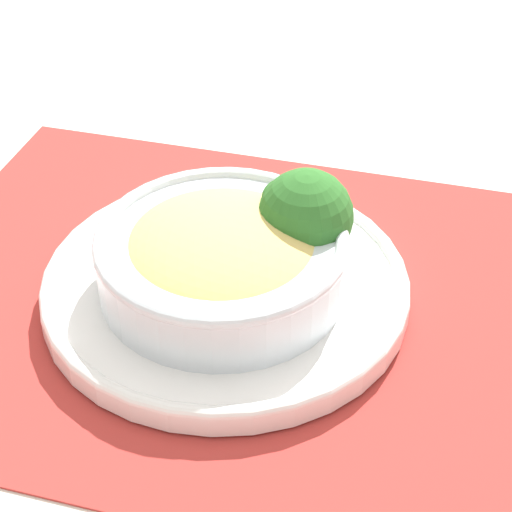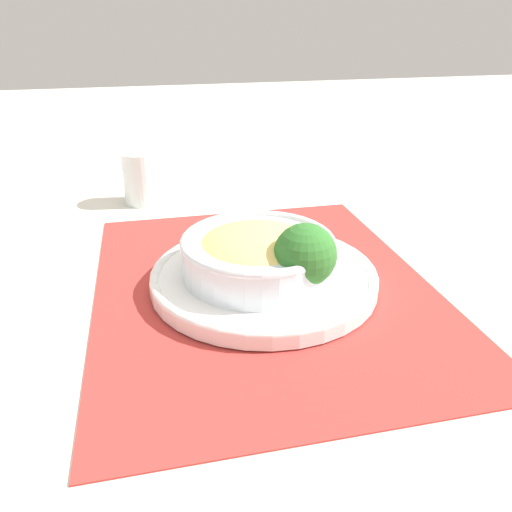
{
  "view_description": "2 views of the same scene",
  "coord_description": "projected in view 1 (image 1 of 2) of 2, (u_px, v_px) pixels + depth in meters",
  "views": [
    {
      "loc": [
        0.14,
        -0.48,
        0.43
      ],
      "look_at": [
        0.02,
        0.02,
        0.03
      ],
      "focal_mm": 60.0,
      "sensor_mm": 36.0,
      "label": 1
    },
    {
      "loc": [
        0.52,
        -0.14,
        0.31
      ],
      "look_at": [
        -0.02,
        -0.01,
        0.04
      ],
      "focal_mm": 35.0,
      "sensor_mm": 36.0,
      "label": 2
    }
  ],
  "objects": [
    {
      "name": "ground_plane",
      "position": [
        226.0,
        299.0,
        0.66
      ],
      "size": [
        4.0,
        4.0,
        0.0
      ],
      "primitive_type": "plane",
      "color": "beige"
    },
    {
      "name": "placemat",
      "position": [
        226.0,
        297.0,
        0.66
      ],
      "size": [
        0.52,
        0.42,
        0.0
      ],
      "color": "#B2332D",
      "rests_on": "ground_plane"
    },
    {
      "name": "plate",
      "position": [
        226.0,
        284.0,
        0.65
      ],
      "size": [
        0.28,
        0.28,
        0.02
      ],
      "color": "white",
      "rests_on": "placemat"
    },
    {
      "name": "bowl",
      "position": [
        216.0,
        255.0,
        0.62
      ],
      "size": [
        0.19,
        0.19,
        0.06
      ],
      "color": "silver",
      "rests_on": "plate"
    },
    {
      "name": "broccoli_floret",
      "position": [
        305.0,
        216.0,
        0.63
      ],
      "size": [
        0.07,
        0.07,
        0.08
      ],
      "color": "#84AD5B",
      "rests_on": "plate"
    },
    {
      "name": "carrot_slice_near",
      "position": [
        216.0,
        220.0,
        0.7
      ],
      "size": [
        0.04,
        0.04,
        0.01
      ],
      "color": "orange",
      "rests_on": "plate"
    },
    {
      "name": "carrot_slice_middle",
      "position": [
        189.0,
        225.0,
        0.7
      ],
      "size": [
        0.04,
        0.04,
        0.01
      ],
      "color": "orange",
      "rests_on": "plate"
    },
    {
      "name": "carrot_slice_far",
      "position": [
        165.0,
        235.0,
        0.69
      ],
      "size": [
        0.04,
        0.04,
        0.01
      ],
      "color": "orange",
      "rests_on": "plate"
    },
    {
      "name": "carrot_slice_extra",
      "position": [
        145.0,
        249.0,
        0.67
      ],
      "size": [
        0.04,
        0.04,
        0.01
      ],
      "color": "orange",
      "rests_on": "plate"
    }
  ]
}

